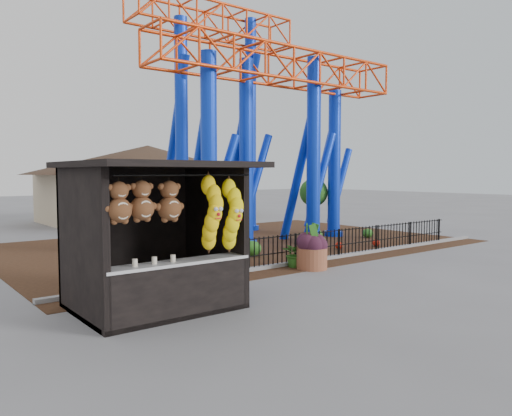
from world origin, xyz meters
TOP-DOWN VIEW (x-y plane):
  - ground at (0.00, 0.00)m, footprint 120.00×120.00m
  - mulch_bed at (4.00, 8.00)m, footprint 18.00×12.00m
  - curb at (4.00, 3.00)m, footprint 18.00×0.18m
  - prize_booth at (-3.01, 0.89)m, footprint 3.50×3.40m
  - picket_fence at (4.90, 3.00)m, footprint 12.20×0.06m
  - roller_coaster at (5.12, 8.23)m, footprint 11.00×6.37m
  - terracotta_planter at (2.70, 2.18)m, footprint 1.22×1.22m
  - planter_foliage at (2.70, 2.18)m, footprint 0.70×0.70m
  - potted_plant at (2.48, 2.70)m, footprint 0.95×0.88m
  - landscaping at (4.71, 5.71)m, footprint 8.52×3.66m
  - pavilion at (6.00, 20.00)m, footprint 15.00×15.00m

SIDE VIEW (x-z plane):
  - ground at x=0.00m, z-range 0.00..0.00m
  - mulch_bed at x=4.00m, z-range 0.00..0.02m
  - curb at x=4.00m, z-range 0.00..0.12m
  - landscaping at x=4.71m, z-range -0.02..0.60m
  - terracotta_planter at x=2.70m, z-range 0.00..0.65m
  - potted_plant at x=2.48m, z-range 0.00..0.88m
  - picket_fence at x=4.90m, z-range 0.00..1.00m
  - planter_foliage at x=2.70m, z-range 0.65..1.29m
  - prize_booth at x=-3.01m, z-range -0.02..3.10m
  - pavilion at x=6.00m, z-range 0.67..5.47m
  - roller_coaster at x=5.12m, z-range 1.03..11.85m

